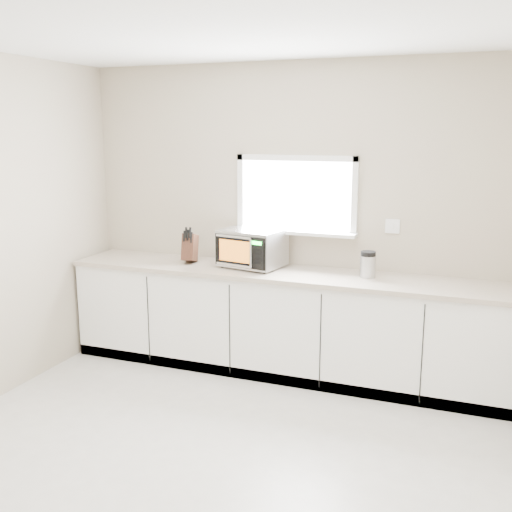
% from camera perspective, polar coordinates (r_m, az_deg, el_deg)
% --- Properties ---
extents(ground, '(4.00, 4.00, 0.00)m').
position_cam_1_polar(ground, '(4.05, -5.27, -19.67)').
color(ground, beige).
rests_on(ground, ground).
extents(back_wall, '(4.00, 0.17, 2.70)m').
position_cam_1_polar(back_wall, '(5.36, 3.87, 3.84)').
color(back_wall, '#B5AC90').
rests_on(back_wall, ground).
extents(cabinets, '(3.92, 0.60, 0.88)m').
position_cam_1_polar(cabinets, '(5.30, 2.78, -6.52)').
color(cabinets, white).
rests_on(cabinets, ground).
extents(countertop, '(3.92, 0.64, 0.04)m').
position_cam_1_polar(countertop, '(5.16, 2.79, -1.71)').
color(countertop, '#BFB69D').
rests_on(countertop, cabinets).
extents(microwave, '(0.59, 0.50, 0.34)m').
position_cam_1_polar(microwave, '(5.29, -0.39, 0.83)').
color(microwave, black).
rests_on(microwave, countertop).
extents(knife_block, '(0.15, 0.25, 0.34)m').
position_cam_1_polar(knife_block, '(5.50, -6.32, 0.85)').
color(knife_block, '#49281A').
rests_on(knife_block, countertop).
extents(cutting_board, '(0.34, 0.08, 0.34)m').
position_cam_1_polar(cutting_board, '(5.49, -0.55, 1.15)').
color(cutting_board, '#A37D3F').
rests_on(cutting_board, countertop).
extents(coffee_grinder, '(0.14, 0.14, 0.22)m').
position_cam_1_polar(coffee_grinder, '(5.02, 10.60, -0.76)').
color(coffee_grinder, '#B7BABF').
rests_on(coffee_grinder, countertop).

